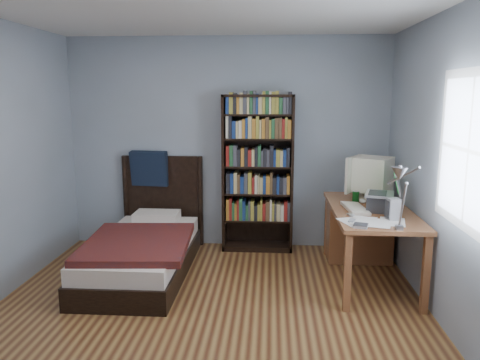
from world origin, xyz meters
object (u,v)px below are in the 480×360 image
Objects in this scene: desk at (361,227)px; soda_can at (356,197)px; desk_lamp at (400,180)px; speaker at (393,209)px; laptop at (381,199)px; crt_monitor at (370,175)px; bed at (144,247)px; bookshelf at (258,173)px; keyboard at (355,208)px.

desk is 12.75× the size of soda_can.
speaker is at bearing 77.97° from desk_lamp.
crt_monitor is at bearing 91.18° from laptop.
bed is at bearing 158.73° from speaker.
crt_monitor is 0.55m from laptop.
bed reaches higher than laptop.
laptop is 0.23× the size of bookshelf.
bookshelf is at bearing 148.47° from soda_can.
keyboard is 0.31m from soda_can.
desk_lamp is at bearing -86.79° from soda_can.
laptop is 0.33m from speaker.
crt_monitor is at bearing 86.20° from desk_lamp.
desk is at bearing 8.99° from bed.
crt_monitor is at bearing 82.76° from speaker.
soda_can is at bearing 120.63° from laptop.
desk is 2.80× the size of crt_monitor.
bed reaches higher than speaker.
crt_monitor is 1.55m from desk_lamp.
bed is at bearing 170.79° from keyboard.
desk_lamp is at bearing -91.34° from desk.
laptop is at bearing 85.13° from speaker.
bookshelf is at bearing 161.13° from crt_monitor.
laptop is at bearing -81.44° from desk.
laptop reaches higher than desk.
bed reaches higher than desk.
bookshelf is (-0.97, 0.93, 0.17)m from keyboard.
desk is 0.85× the size of bookshelf.
laptop is 3.40× the size of soda_can.
crt_monitor is 0.88m from speaker.
speaker is (0.27, -0.35, 0.08)m from keyboard.
desk is 0.62m from keyboard.
soda_can is (0.05, 0.30, 0.05)m from keyboard.
speaker reaches higher than soda_can.
bed is at bearing -171.01° from desk.
bookshelf is at bearing 119.53° from desk_lamp.
laptop is at bearing 83.55° from desk_lamp.
laptop is 2.45m from bed.
soda_can is (-0.11, -0.20, 0.38)m from desk.
speaker is (0.04, -0.87, -0.16)m from crt_monitor.
desk is at bearing 61.41° from soda_can.
desk is 7.89× the size of speaker.
soda_can is (-0.07, 1.31, -0.42)m from desk_lamp.
speaker is (0.11, -0.85, 0.41)m from desk.
soda_can is at bearing -118.59° from desk.
laptop is at bearing -3.65° from bed.
speaker is at bearing -11.37° from bed.
crt_monitor is 1.27m from bookshelf.
laptop reaches higher than soda_can.
desk_lamp is (-0.11, -1.00, 0.37)m from laptop.
bed is at bearing 176.35° from laptop.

